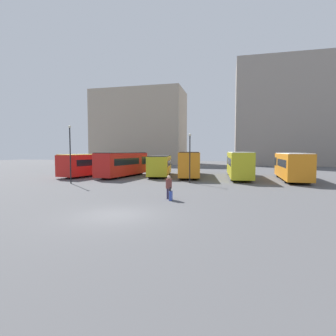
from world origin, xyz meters
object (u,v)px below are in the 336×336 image
object	(u,v)px
bus_1	(123,164)
bus_2	(160,165)
bus_3	(190,163)
lamp_post_1	(70,150)
traveler	(169,185)
suitcase	(171,196)
bus_5	(292,165)
bus_4	(239,164)
lamp_post_0	(190,154)
bus_0	(93,164)

from	to	relation	value
bus_1	bus_2	world-z (taller)	bus_1
bus_3	lamp_post_1	size ratio (longest dim) A/B	1.92
traveler	lamp_post_1	bearing A→B (deg)	62.17
traveler	bus_3	bearing A→B (deg)	3.67
bus_3	suitcase	xyz separation A→B (m)	(1.38, -17.78, -1.48)
bus_5	bus_4	bearing A→B (deg)	78.26
bus_2	suitcase	xyz separation A→B (m)	(5.50, -17.38, -1.19)
suitcase	lamp_post_0	bearing A→B (deg)	1.39
bus_0	bus_2	size ratio (longest dim) A/B	1.15
bus_2	bus_4	xyz separation A→B (m)	(10.47, -0.11, 0.29)
bus_4	traveler	bearing A→B (deg)	159.76
bus_1	suitcase	xyz separation A→B (m)	(10.05, -15.22, -1.42)
suitcase	lamp_post_1	size ratio (longest dim) A/B	0.15
bus_0	lamp_post_0	world-z (taller)	lamp_post_0
bus_4	bus_2	bearing A→B (deg)	86.38
suitcase	lamp_post_0	xyz separation A→B (m)	(-0.26, 10.21, 2.80)
lamp_post_0	lamp_post_1	xyz separation A→B (m)	(-12.14, -3.36, 0.43)
bus_1	bus_4	bearing A→B (deg)	-74.59
bus_2	lamp_post_1	bearing A→B (deg)	136.81
bus_0	bus_5	size ratio (longest dim) A/B	1.05
bus_5	lamp_post_0	world-z (taller)	lamp_post_0
bus_3	suitcase	size ratio (longest dim) A/B	12.49
bus_2	bus_4	size ratio (longest dim) A/B	0.78
bus_1	bus_3	size ratio (longest dim) A/B	0.86
bus_0	bus_2	xyz separation A→B (m)	(9.35, 1.70, -0.11)
bus_4	lamp_post_1	bearing A→B (deg)	117.95
bus_4	lamp_post_0	world-z (taller)	lamp_post_0
bus_0	bus_4	world-z (taller)	bus_4
bus_0	lamp_post_1	world-z (taller)	lamp_post_1
lamp_post_1	bus_3	bearing A→B (deg)	44.78
bus_0	bus_4	bearing A→B (deg)	-76.02
bus_2	bus_5	xyz separation A→B (m)	(16.48, -1.59, 0.21)
bus_1	bus_2	bearing A→B (deg)	-56.99
bus_5	bus_1	bearing A→B (deg)	93.57
bus_0	lamp_post_1	distance (m)	9.36
bus_0	bus_1	distance (m)	4.82
bus_4	traveler	world-z (taller)	bus_4
bus_3	bus_4	distance (m)	6.37
bus_0	bus_3	size ratio (longest dim) A/B	0.95
bus_3	traveler	size ratio (longest dim) A/B	6.95
lamp_post_0	bus_4	bearing A→B (deg)	53.47
bus_2	traveler	size ratio (longest dim) A/B	5.75
bus_1	bus_4	distance (m)	15.15
bus_2	suitcase	bearing A→B (deg)	-172.38
suitcase	bus_5	bearing A→B (deg)	-34.89
bus_2	lamp_post_0	size ratio (longest dim) A/B	1.84
bus_4	bus_0	bearing A→B (deg)	91.58
traveler	suitcase	xyz separation A→B (m)	(0.25, -0.45, -0.67)
bus_2	traveler	xyz separation A→B (m)	(5.25, -16.92, -0.52)
bus_1	suitcase	world-z (taller)	bus_1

